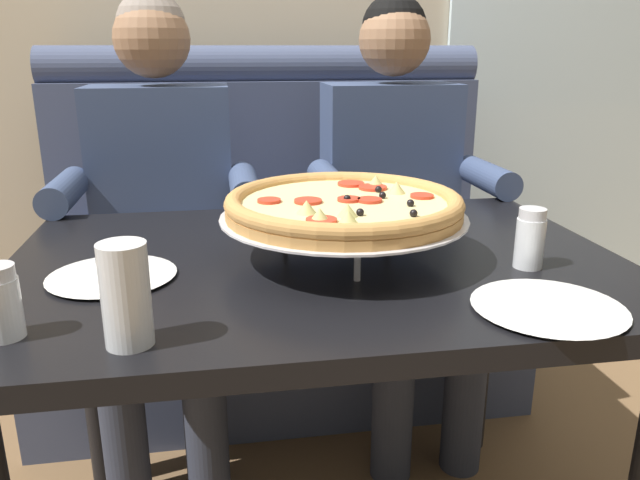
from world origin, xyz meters
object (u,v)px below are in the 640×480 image
(plate_near_left, at_px, (112,273))
(diner_left, at_px, (161,201))
(patio_chair, at_px, (488,159))
(diner_right, at_px, (397,192))
(shaker_pepper_flakes, at_px, (1,308))
(drinking_glass, at_px, (126,300))
(booth_bench, at_px, (276,266))
(shaker_parmesan, at_px, (530,242))
(pizza, at_px, (344,206))
(dining_table, at_px, (317,302))
(plate_near_right, at_px, (549,304))

(plate_near_left, bearing_deg, diner_left, 87.16)
(patio_chair, bearing_deg, diner_right, -123.11)
(shaker_pepper_flakes, relative_size, drinking_glass, 0.73)
(booth_bench, distance_m, patio_chair, 1.79)
(shaker_parmesan, height_order, drinking_glass, drinking_glass)
(shaker_pepper_flakes, height_order, patio_chair, patio_chair)
(patio_chair, bearing_deg, pizza, -120.87)
(shaker_pepper_flakes, xyz_separation_m, drinking_glass, (0.18, -0.05, 0.02))
(dining_table, bearing_deg, patio_chair, 57.98)
(shaker_parmesan, height_order, plate_near_right, shaker_parmesan)
(diner_right, height_order, pizza, diner_right)
(plate_near_right, distance_m, drinking_glass, 0.63)
(pizza, xyz_separation_m, plate_near_right, (0.27, -0.30, -0.09))
(booth_bench, xyz_separation_m, plate_near_right, (0.32, -1.19, 0.34))
(plate_near_right, bearing_deg, booth_bench, 104.96)
(shaker_parmesan, bearing_deg, diner_left, 134.63)
(pizza, distance_m, plate_near_left, 0.44)
(dining_table, relative_size, diner_left, 0.93)
(pizza, bearing_deg, shaker_pepper_flakes, -154.47)
(booth_bench, relative_size, plate_near_left, 6.77)
(booth_bench, height_order, dining_table, booth_bench)
(plate_near_right, bearing_deg, shaker_pepper_flakes, 177.34)
(dining_table, distance_m, drinking_glass, 0.48)
(drinking_glass, bearing_deg, plate_near_left, 103.36)
(pizza, height_order, shaker_parmesan, pizza)
(plate_near_right, bearing_deg, plate_near_left, 159.72)
(diner_right, xyz_separation_m, shaker_parmesan, (0.04, -0.73, 0.07))
(patio_chair, bearing_deg, dining_table, -122.02)
(booth_bench, relative_size, shaker_parmesan, 13.55)
(shaker_pepper_flakes, bearing_deg, drinking_glass, -16.07)
(booth_bench, bearing_deg, diner_left, -142.33)
(diner_right, distance_m, shaker_parmesan, 0.74)
(shaker_pepper_flakes, height_order, plate_near_left, shaker_pepper_flakes)
(shaker_parmesan, relative_size, plate_near_left, 0.50)
(drinking_glass, bearing_deg, shaker_parmesan, 16.30)
(shaker_parmesan, xyz_separation_m, drinking_glass, (-0.69, -0.20, 0.02))
(drinking_glass, bearing_deg, booth_bench, 75.40)
(shaker_parmesan, bearing_deg, diner_right, 92.78)
(pizza, xyz_separation_m, plate_near_left, (-0.43, -0.04, -0.09))
(booth_bench, xyz_separation_m, plate_near_left, (-0.38, -0.93, 0.34))
(diner_right, xyz_separation_m, shaker_pepper_flakes, (-0.84, -0.89, 0.07))
(pizza, bearing_deg, diner_right, 64.88)
(booth_bench, distance_m, shaker_parmesan, 1.14)
(dining_table, relative_size, shaker_parmesan, 10.48)
(shaker_pepper_flakes, bearing_deg, plate_near_right, -2.66)
(plate_near_left, xyz_separation_m, plate_near_right, (0.70, -0.26, 0.00))
(dining_table, xyz_separation_m, plate_near_right, (0.32, -0.31, 0.10))
(diner_right, bearing_deg, pizza, -115.12)
(plate_near_left, bearing_deg, diner_right, 42.69)
(shaker_pepper_flakes, xyz_separation_m, patio_chair, (1.80, 2.37, -0.25))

